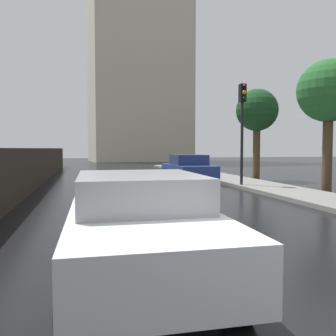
{
  "coord_description": "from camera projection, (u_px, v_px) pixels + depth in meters",
  "views": [
    {
      "loc": [
        -2.2,
        -2.29,
        1.68
      ],
      "look_at": [
        0.03,
        7.28,
        1.13
      ],
      "focal_mm": 37.58,
      "sensor_mm": 36.0,
      "label": 1
    }
  ],
  "objects": [
    {
      "name": "traffic_light",
      "position": [
        242.0,
        115.0,
        14.79
      ],
      "size": [
        0.26,
        0.39,
        4.25
      ],
      "color": "black",
      "rests_on": "sidewalk_strip"
    },
    {
      "name": "street_tree_far",
      "position": [
        257.0,
        112.0,
        18.29
      ],
      "size": [
        2.18,
        2.18,
        4.77
      ],
      "color": "#4C3823",
      "rests_on": "ground"
    },
    {
      "name": "car_white_near_kerb",
      "position": [
        140.0,
        224.0,
        4.48
      ],
      "size": [
        1.85,
        3.98,
        1.35
      ],
      "rotation": [
        0.0,
        0.0,
        3.13
      ],
      "color": "silver",
      "rests_on": "ground"
    },
    {
      "name": "distant_tower",
      "position": [
        140.0,
        24.0,
        45.68
      ],
      "size": [
        13.51,
        8.58,
        39.25
      ],
      "color": "beige",
      "rests_on": "ground"
    },
    {
      "name": "street_tree_mid",
      "position": [
        329.0,
        93.0,
        13.26
      ],
      "size": [
        2.35,
        2.35,
        5.04
      ],
      "color": "#4C3823",
      "rests_on": "ground"
    },
    {
      "name": "car_blue_mid_road",
      "position": [
        188.0,
        168.0,
        16.93
      ],
      "size": [
        1.85,
        3.99,
        1.38
      ],
      "rotation": [
        0.0,
        0.0,
        0.02
      ],
      "color": "navy",
      "rests_on": "ground"
    }
  ]
}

